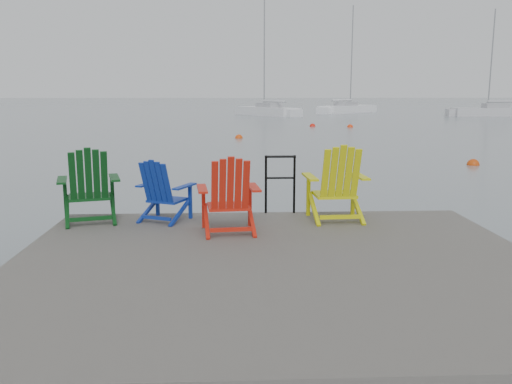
{
  "coord_description": "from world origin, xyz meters",
  "views": [
    {
      "loc": [
        -0.5,
        -5.75,
        2.36
      ],
      "look_at": [
        -0.13,
        2.36,
        0.85
      ],
      "focal_mm": 38.0,
      "sensor_mm": 36.0,
      "label": 1
    }
  ],
  "objects_px": {
    "chair_green": "(89,185)",
    "buoy_a": "(473,165)",
    "sailboat_near": "(267,112)",
    "buoy_c": "(312,126)",
    "handrail": "(280,178)",
    "chair_red": "(229,195)",
    "chair_blue": "(163,190)",
    "sailboat_mid": "(348,109)",
    "buoy_d": "(350,127)",
    "buoy_b": "(239,138)",
    "chair_yellow": "(337,183)",
    "sailboat_far": "(492,112)"
  },
  "relations": [
    {
      "from": "chair_green",
      "to": "chair_blue",
      "type": "height_order",
      "value": "chair_green"
    },
    {
      "from": "chair_yellow",
      "to": "buoy_c",
      "type": "distance_m",
      "value": 29.83
    },
    {
      "from": "buoy_c",
      "to": "buoy_d",
      "type": "relative_size",
      "value": 1.0
    },
    {
      "from": "buoy_b",
      "to": "buoy_d",
      "type": "relative_size",
      "value": 0.98
    },
    {
      "from": "sailboat_near",
      "to": "chair_blue",
      "type": "bearing_deg",
      "value": -127.42
    },
    {
      "from": "buoy_c",
      "to": "sailboat_mid",
      "type": "bearing_deg",
      "value": 72.48
    },
    {
      "from": "sailboat_mid",
      "to": "buoy_a",
      "type": "xyz_separation_m",
      "value": [
        -5.32,
        -44.12,
        -0.36
      ]
    },
    {
      "from": "chair_green",
      "to": "chair_red",
      "type": "height_order",
      "value": "chair_green"
    },
    {
      "from": "chair_red",
      "to": "buoy_b",
      "type": "bearing_deg",
      "value": 83.09
    },
    {
      "from": "buoy_a",
      "to": "buoy_c",
      "type": "height_order",
      "value": "buoy_a"
    },
    {
      "from": "chair_green",
      "to": "buoy_d",
      "type": "bearing_deg",
      "value": 55.25
    },
    {
      "from": "chair_green",
      "to": "sailboat_mid",
      "type": "xyz_separation_m",
      "value": [
        15.24,
        53.57,
        -0.69
      ]
    },
    {
      "from": "chair_blue",
      "to": "chair_red",
      "type": "height_order",
      "value": "chair_red"
    },
    {
      "from": "sailboat_near",
      "to": "buoy_a",
      "type": "distance_m",
      "value": 38.3
    },
    {
      "from": "chair_blue",
      "to": "sailboat_near",
      "type": "xyz_separation_m",
      "value": [
        4.62,
        47.49,
        -0.6
      ]
    },
    {
      "from": "sailboat_mid",
      "to": "buoy_b",
      "type": "distance_m",
      "value": 35.86
    },
    {
      "from": "sailboat_mid",
      "to": "buoy_d",
      "type": "distance_m",
      "value": 25.63
    },
    {
      "from": "buoy_a",
      "to": "buoy_d",
      "type": "height_order",
      "value": "buoy_a"
    },
    {
      "from": "buoy_d",
      "to": "sailboat_far",
      "type": "bearing_deg",
      "value": 42.29
    },
    {
      "from": "sailboat_mid",
      "to": "buoy_a",
      "type": "bearing_deg",
      "value": -51.64
    },
    {
      "from": "handrail",
      "to": "chair_blue",
      "type": "bearing_deg",
      "value": -165.28
    },
    {
      "from": "chair_green",
      "to": "chair_yellow",
      "type": "distance_m",
      "value": 3.56
    },
    {
      "from": "sailboat_mid",
      "to": "buoy_d",
      "type": "bearing_deg",
      "value": -56.5
    },
    {
      "from": "sailboat_near",
      "to": "sailboat_mid",
      "type": "distance_m",
      "value": 11.33
    },
    {
      "from": "sailboat_mid",
      "to": "buoy_a",
      "type": "distance_m",
      "value": 44.44
    },
    {
      "from": "sailboat_near",
      "to": "buoy_d",
      "type": "bearing_deg",
      "value": -108.94
    },
    {
      "from": "chair_red",
      "to": "buoy_b",
      "type": "height_order",
      "value": "chair_red"
    },
    {
      "from": "chair_yellow",
      "to": "buoy_c",
      "type": "xyz_separation_m",
      "value": [
        4.08,
        29.53,
        -1.06
      ]
    },
    {
      "from": "buoy_a",
      "to": "chair_yellow",
      "type": "bearing_deg",
      "value": -123.78
    },
    {
      "from": "chair_green",
      "to": "chair_red",
      "type": "xyz_separation_m",
      "value": [
        2.0,
        -0.69,
        -0.03
      ]
    },
    {
      "from": "handrail",
      "to": "buoy_d",
      "type": "height_order",
      "value": "handrail"
    },
    {
      "from": "chair_blue",
      "to": "sailboat_far",
      "type": "bearing_deg",
      "value": 83.66
    },
    {
      "from": "chair_yellow",
      "to": "buoy_b",
      "type": "xyz_separation_m",
      "value": [
        -1.13,
        20.13,
        -1.06
      ]
    },
    {
      "from": "handrail",
      "to": "chair_green",
      "type": "height_order",
      "value": "chair_green"
    },
    {
      "from": "sailboat_mid",
      "to": "buoy_b",
      "type": "xyz_separation_m",
      "value": [
        -12.81,
        -33.49,
        -0.36
      ]
    },
    {
      "from": "buoy_c",
      "to": "buoy_d",
      "type": "height_order",
      "value": "same"
    },
    {
      "from": "chair_red",
      "to": "chair_yellow",
      "type": "distance_m",
      "value": 1.68
    },
    {
      "from": "buoy_a",
      "to": "buoy_d",
      "type": "relative_size",
      "value": 1.01
    },
    {
      "from": "handrail",
      "to": "buoy_c",
      "type": "height_order",
      "value": "handrail"
    },
    {
      "from": "sailboat_mid",
      "to": "buoy_d",
      "type": "relative_size",
      "value": 30.05
    },
    {
      "from": "buoy_a",
      "to": "buoy_b",
      "type": "bearing_deg",
      "value": 125.17
    },
    {
      "from": "chair_green",
      "to": "sailboat_near",
      "type": "distance_m",
      "value": 47.86
    },
    {
      "from": "sailboat_near",
      "to": "handrail",
      "type": "bearing_deg",
      "value": -125.36
    },
    {
      "from": "buoy_c",
      "to": "buoy_b",
      "type": "bearing_deg",
      "value": -118.98
    },
    {
      "from": "chair_red",
      "to": "buoy_d",
      "type": "xyz_separation_m",
      "value": [
        8.03,
        29.17,
        -1.02
      ]
    },
    {
      "from": "buoy_a",
      "to": "chair_blue",
      "type": "bearing_deg",
      "value": -133.29
    },
    {
      "from": "chair_red",
      "to": "sailboat_near",
      "type": "bearing_deg",
      "value": 79.93
    },
    {
      "from": "chair_green",
      "to": "buoy_a",
      "type": "relative_size",
      "value": 2.67
    },
    {
      "from": "sailboat_far",
      "to": "sailboat_mid",
      "type": "bearing_deg",
      "value": 53.49
    },
    {
      "from": "chair_red",
      "to": "handrail",
      "type": "bearing_deg",
      "value": 50.52
    }
  ]
}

